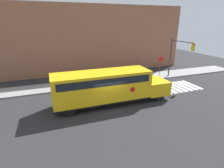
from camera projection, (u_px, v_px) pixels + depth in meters
The scene contains 7 objects.
ground_plane at pixel (107, 106), 15.66m from camera, with size 60.00×60.00×0.00m, color #28282B.
sidewalk_strip at pixel (90, 83), 21.39m from camera, with size 44.00×3.00×0.15m.
building_backdrop at pixel (79, 39), 25.58m from camera, with size 32.00×4.00×9.51m.
crosswalk_stripes at pixel (175, 87), 20.33m from camera, with size 5.40×3.20×0.01m.
school_bus at pixel (107, 86), 15.63m from camera, with size 10.83×2.57×3.07m.
stop_sign at pixel (160, 64), 23.23m from camera, with size 0.66×0.10×2.87m.
traffic_light at pixel (178, 53), 21.67m from camera, with size 0.28×3.89×5.22m.
Camera 1 is at (-4.41, -13.38, 7.15)m, focal length 28.00 mm.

